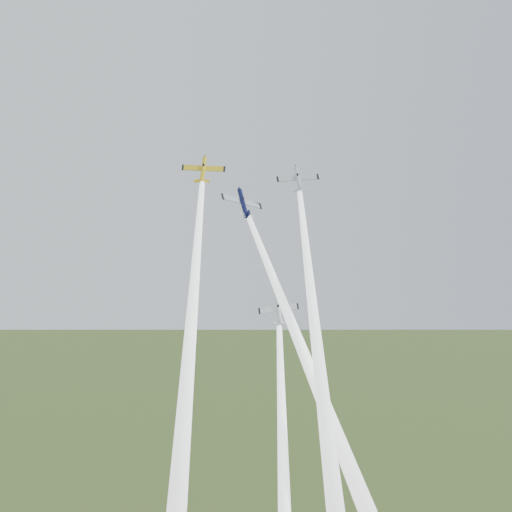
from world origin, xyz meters
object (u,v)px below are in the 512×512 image
plane_yellow (203,170)px  plane_silver_low (279,311)px  plane_navy (243,203)px  plane_silver_right (298,179)px

plane_yellow → plane_silver_low: (11.64, -7.32, -24.74)m
plane_navy → plane_silver_low: bearing=-68.1°
plane_yellow → plane_navy: 9.17m
plane_silver_right → plane_silver_low: 24.44m
plane_silver_right → plane_silver_low: (-5.35, -4.73, -23.38)m
plane_silver_low → plane_navy: bearing=144.2°
plane_navy → plane_silver_right: plane_silver_right is taller
plane_navy → plane_silver_low: size_ratio=1.20×
plane_yellow → plane_navy: plane_yellow is taller
plane_navy → plane_yellow: bearing=154.0°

